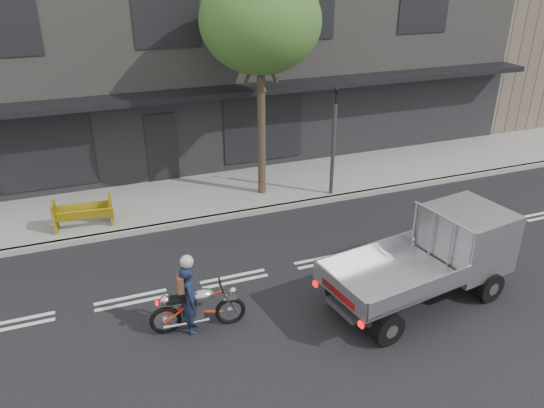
{
  "coord_description": "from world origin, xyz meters",
  "views": [
    {
      "loc": [
        -2.88,
        -10.22,
        7.06
      ],
      "look_at": [
        1.15,
        0.5,
        1.56
      ],
      "focal_mm": 35.0,
      "sensor_mm": 36.0,
      "label": 1
    }
  ],
  "objects": [
    {
      "name": "ground",
      "position": [
        0.0,
        0.0,
        0.0
      ],
      "size": [
        80.0,
        80.0,
        0.0
      ],
      "primitive_type": "plane",
      "color": "black",
      "rests_on": "ground"
    },
    {
      "name": "sidewalk",
      "position": [
        0.0,
        4.7,
        0.07
      ],
      "size": [
        32.0,
        3.2,
        0.15
      ],
      "primitive_type": "cube",
      "color": "gray",
      "rests_on": "ground"
    },
    {
      "name": "kerb",
      "position": [
        0.0,
        3.1,
        0.07
      ],
      "size": [
        32.0,
        0.2,
        0.15
      ],
      "primitive_type": "cube",
      "color": "gray",
      "rests_on": "ground"
    },
    {
      "name": "building_main",
      "position": [
        0.0,
        11.3,
        4.0
      ],
      "size": [
        26.0,
        10.0,
        8.0
      ],
      "primitive_type": "cube",
      "color": "slate",
      "rests_on": "ground"
    },
    {
      "name": "street_tree",
      "position": [
        2.2,
        4.2,
        5.28
      ],
      "size": [
        3.4,
        3.4,
        6.74
      ],
      "color": "#382B21",
      "rests_on": "ground"
    },
    {
      "name": "traffic_light_pole",
      "position": [
        4.2,
        3.35,
        1.65
      ],
      "size": [
        0.12,
        0.12,
        3.5
      ],
      "color": "#2D2D30",
      "rests_on": "ground"
    },
    {
      "name": "motorcycle",
      "position": [
        -1.2,
        -1.47,
        0.52
      ],
      "size": [
        1.97,
        0.57,
        1.01
      ],
      "rotation": [
        0.0,
        0.0,
        -0.11
      ],
      "color": "black",
      "rests_on": "ground"
    },
    {
      "name": "rider",
      "position": [
        -1.35,
        -1.47,
        0.76
      ],
      "size": [
        0.42,
        0.59,
        1.51
      ],
      "primitive_type": "imported",
      "rotation": [
        0.0,
        0.0,
        1.46
      ],
      "color": "#141D37",
      "rests_on": "ground"
    },
    {
      "name": "flatbed_ute",
      "position": [
        4.49,
        -2.08,
        1.14
      ],
      "size": [
        4.52,
        2.37,
        1.99
      ],
      "rotation": [
        0.0,
        0.0,
        0.16
      ],
      "color": "black",
      "rests_on": "ground"
    },
    {
      "name": "construction_barrier",
      "position": [
        -3.16,
        3.5,
        0.59
      ],
      "size": [
        1.62,
        0.78,
        0.88
      ],
      "primitive_type": null,
      "rotation": [
        0.0,
        0.0,
        -0.1
      ],
      "color": "yellow",
      "rests_on": "sidewalk"
    }
  ]
}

